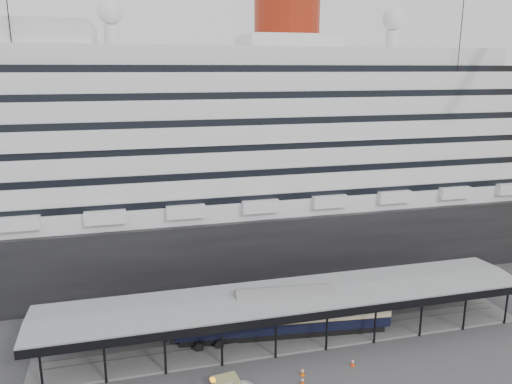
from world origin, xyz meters
TOP-DOWN VIEW (x-y plane):
  - ground at (0.00, 0.00)m, footprint 200.00×200.00m
  - cruise_ship at (0.05, 32.00)m, footprint 130.00×30.00m
  - platform_canopy at (0.00, 5.00)m, footprint 56.00×9.18m
  - pullman_carriage at (-0.77, 5.00)m, footprint 24.87×5.84m
  - traffic_cone_left at (-1.19, -2.82)m, footprint 0.48×0.48m
  - traffic_cone_mid at (-1.69, -4.23)m, footprint 0.46×0.46m
  - traffic_cone_right at (4.39, -2.61)m, footprint 0.44×0.44m

SIDE VIEW (x-z plane):
  - ground at x=0.00m, z-range 0.00..0.00m
  - traffic_cone_mid at x=-1.69m, z-range 0.00..0.79m
  - traffic_cone_right at x=4.39m, z-range 0.00..0.83m
  - traffic_cone_left at x=-1.19m, z-range 0.00..0.83m
  - platform_canopy at x=0.00m, z-range -0.29..5.01m
  - pullman_carriage at x=-0.77m, z-range -9.20..15.02m
  - cruise_ship at x=0.05m, z-range -3.60..40.30m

